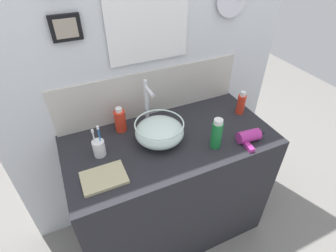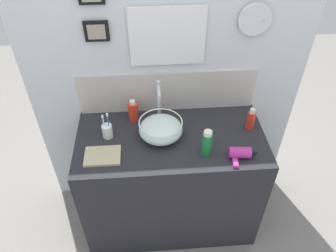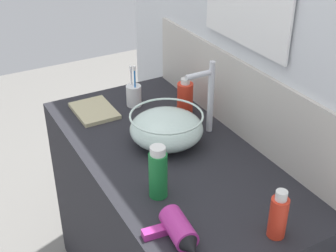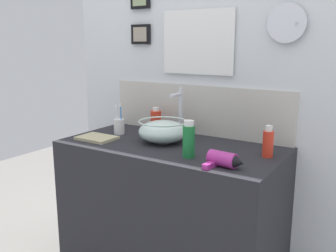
{
  "view_description": "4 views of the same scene",
  "coord_description": "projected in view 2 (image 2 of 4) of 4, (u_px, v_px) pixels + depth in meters",
  "views": [
    {
      "loc": [
        -0.48,
        -1.02,
        1.82
      ],
      "look_at": [
        -0.02,
        0.0,
        0.95
      ],
      "focal_mm": 28.0,
      "sensor_mm": 36.0,
      "label": 1
    },
    {
      "loc": [
        -0.13,
        -1.48,
        2.27
      ],
      "look_at": [
        -0.02,
        0.0,
        0.95
      ],
      "focal_mm": 35.0,
      "sensor_mm": 36.0,
      "label": 2
    },
    {
      "loc": [
        1.23,
        -0.69,
        1.79
      ],
      "look_at": [
        -0.02,
        0.0,
        0.95
      ],
      "focal_mm": 50.0,
      "sensor_mm": 36.0,
      "label": 3
    },
    {
      "loc": [
        1.04,
        -1.66,
        1.38
      ],
      "look_at": [
        -0.02,
        0.0,
        0.95
      ],
      "focal_mm": 40.0,
      "sensor_mm": 36.0,
      "label": 4
    }
  ],
  "objects": [
    {
      "name": "soap_dispenser",
      "position": [
        133.0,
        111.0,
        2.14
      ],
      "size": [
        0.07,
        0.07,
        0.15
      ],
      "color": "red",
      "rests_on": "vanity_counter"
    },
    {
      "name": "spray_bottle",
      "position": [
        251.0,
        120.0,
        2.08
      ],
      "size": [
        0.05,
        0.05,
        0.15
      ],
      "color": "red",
      "rests_on": "vanity_counter"
    },
    {
      "name": "hair_drier",
      "position": [
        242.0,
        153.0,
        1.91
      ],
      "size": [
        0.18,
        0.13,
        0.07
      ],
      "color": "#B22D8C",
      "rests_on": "vanity_counter"
    },
    {
      "name": "hand_towel",
      "position": [
        103.0,
        156.0,
        1.93
      ],
      "size": [
        0.21,
        0.15,
        0.02
      ],
      "primitive_type": "cube",
      "color": "tan",
      "rests_on": "vanity_counter"
    },
    {
      "name": "vanity_counter",
      "position": [
        171.0,
        181.0,
        2.34
      ],
      "size": [
        1.19,
        0.6,
        0.85
      ],
      "primitive_type": "cube",
      "color": "#232328",
      "rests_on": "ground"
    },
    {
      "name": "lotion_bottle",
      "position": [
        207.0,
        143.0,
        1.89
      ],
      "size": [
        0.06,
        0.06,
        0.18
      ],
      "color": "#197233",
      "rests_on": "vanity_counter"
    },
    {
      "name": "ground_plane",
      "position": [
        170.0,
        215.0,
        2.62
      ],
      "size": [
        6.0,
        6.0,
        0.0
      ],
      "primitive_type": "plane",
      "color": "gray"
    },
    {
      "name": "glass_bowl_sink",
      "position": [
        161.0,
        129.0,
        2.02
      ],
      "size": [
        0.27,
        0.27,
        0.12
      ],
      "color": "silver",
      "rests_on": "vanity_counter"
    },
    {
      "name": "toothbrush_cup",
      "position": [
        107.0,
        131.0,
        2.03
      ],
      "size": [
        0.06,
        0.06,
        0.19
      ],
      "color": "white",
      "rests_on": "vanity_counter"
    },
    {
      "name": "faucet",
      "position": [
        159.0,
        99.0,
        2.09
      ],
      "size": [
        0.02,
        0.12,
        0.29
      ],
      "color": "silver",
      "rests_on": "vanity_counter"
    },
    {
      "name": "back_panel",
      "position": [
        167.0,
        62.0,
        2.06
      ],
      "size": [
        1.81,
        0.1,
        2.41
      ],
      "color": "silver",
      "rests_on": "ground"
    }
  ]
}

